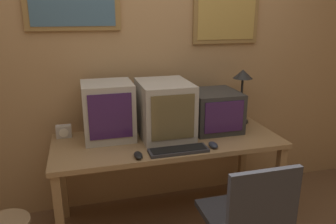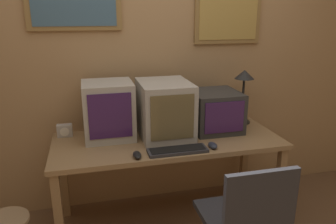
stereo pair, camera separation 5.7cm
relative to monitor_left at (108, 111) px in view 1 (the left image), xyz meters
name	(u,v)px [view 1 (the left image)]	position (x,y,z in m)	size (l,w,h in m)	color
wall_back	(154,57)	(0.43, 0.29, 0.36)	(8.00, 0.08, 2.60)	tan
desk	(168,149)	(0.43, -0.16, -0.30)	(1.73, 0.69, 0.73)	#99754C
monitor_left	(108,111)	(0.00, 0.00, 0.00)	(0.37, 0.37, 0.43)	#B7B2A8
monitor_center	(164,109)	(0.42, -0.07, 0.00)	(0.38, 0.48, 0.43)	#B7B2A8
monitor_right	(214,110)	(0.85, -0.03, -0.06)	(0.39, 0.41, 0.32)	#333333
keyboard_main	(178,150)	(0.44, -0.41, -0.20)	(0.42, 0.13, 0.03)	#333338
mouse_near_keyboard	(213,145)	(0.70, -0.40, -0.20)	(0.06, 0.10, 0.04)	#282D3D
mouse_far_corner	(138,155)	(0.15, -0.42, -0.20)	(0.06, 0.12, 0.03)	black
desk_clock	(64,131)	(-0.34, 0.10, -0.17)	(0.12, 0.07, 0.10)	#B7B2AD
desk_lamp	(242,82)	(1.16, 0.07, 0.14)	(0.17, 0.17, 0.47)	black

